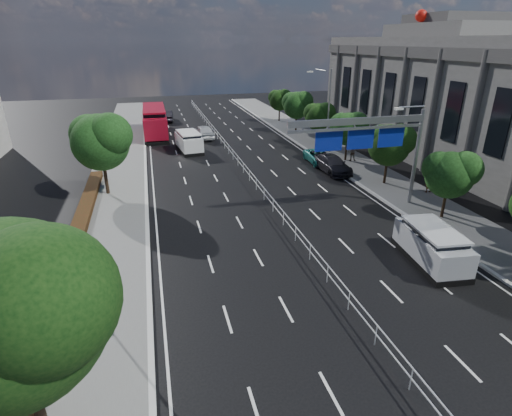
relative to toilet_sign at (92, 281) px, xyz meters
name	(u,v)px	position (x,y,z in m)	size (l,w,h in m)	color
ground	(340,300)	(10.95, 0.00, -2.94)	(160.00, 160.00, 0.00)	black
sidewalk_near	(89,341)	(-0.55, 0.00, -2.87)	(5.00, 140.00, 0.14)	slate
kerb_near	(150,330)	(1.95, 0.00, -2.87)	(0.25, 140.00, 0.15)	silver
kerb_far	(493,273)	(19.95, 0.00, -2.87)	(0.25, 140.00, 0.15)	silver
median_fence	(239,163)	(10.95, 22.50, -2.42)	(0.05, 85.00, 1.02)	silver
hedge_near	(62,277)	(-2.35, 5.00, -2.58)	(1.00, 36.00, 0.44)	black
toilet_sign	(92,281)	(0.00, 0.00, 0.00)	(1.62, 0.18, 4.34)	gray
overhead_gantry	(371,134)	(17.69, 10.05, 2.66)	(10.24, 0.38, 7.45)	gray
streetlight_far	(326,105)	(21.46, 26.00, 2.27)	(2.78, 2.40, 9.00)	gray
civic_hall	(458,95)	(34.67, 22.00, 3.33)	(14.40, 36.00, 14.35)	slate
near_tree_big	(11,305)	(-1.17, -4.53, 2.33)	(5.72, 5.33, 7.71)	black
near_tree_back	(101,139)	(-0.99, 17.97, 1.67)	(4.84, 4.51, 6.69)	black
far_tree_c	(451,172)	(22.20, 6.98, 0.48)	(3.52, 3.28, 4.94)	black
far_tree_d	(390,143)	(22.20, 14.48, 0.74)	(3.85, 3.59, 5.34)	black
far_tree_e	(349,127)	(22.20, 21.98, 0.61)	(3.63, 3.38, 5.13)	black
far_tree_f	(319,115)	(22.20, 29.48, 0.55)	(3.52, 3.28, 5.02)	black
far_tree_g	(297,104)	(22.20, 36.98, 0.81)	(3.96, 3.69, 5.45)	black
far_tree_h	(280,99)	(22.20, 44.48, 0.48)	(3.41, 3.18, 4.91)	black
white_minivan	(189,142)	(6.85, 30.19, -1.86)	(2.81, 5.34, 2.22)	black
red_bus	(155,120)	(3.45, 39.94, -1.05)	(2.98, 12.18, 3.63)	black
near_car_silver	(203,132)	(9.28, 36.21, -2.09)	(2.02, 5.02, 1.71)	silver
near_car_dark	(167,116)	(5.48, 49.33, -2.14)	(1.70, 4.88, 1.61)	black
silver_minivan	(432,246)	(17.45, 2.04, -1.91)	(2.73, 5.30, 2.11)	black
parked_car_teal	(320,157)	(19.25, 22.00, -2.27)	(2.22, 4.82, 1.34)	#1D8379
parked_car_dark	(332,164)	(19.25, 19.00, -2.18)	(2.15, 5.29, 1.54)	black
pedestrian_a	(430,181)	(24.35, 11.51, -1.87)	(0.68, 0.45, 1.88)	gray
pedestrian_b	(352,152)	(22.66, 21.65, -1.96)	(0.82, 0.64, 1.68)	gray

